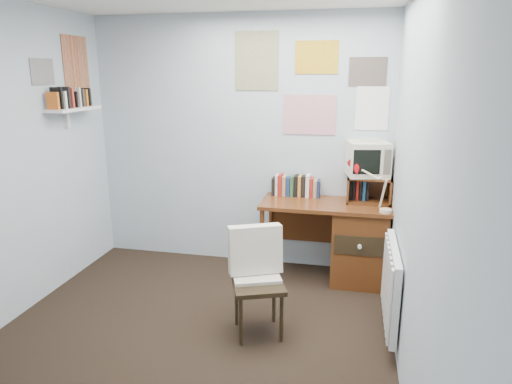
% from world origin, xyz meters
% --- Properties ---
extents(ground, '(3.50, 3.50, 0.00)m').
position_xyz_m(ground, '(0.00, 0.00, 0.00)').
color(ground, black).
rests_on(ground, ground).
extents(back_wall, '(3.00, 0.02, 2.50)m').
position_xyz_m(back_wall, '(0.00, 1.75, 1.25)').
color(back_wall, '#B1BCCB').
rests_on(back_wall, ground).
extents(right_wall, '(0.02, 3.50, 2.50)m').
position_xyz_m(right_wall, '(1.50, 0.00, 1.25)').
color(right_wall, '#B1BCCB').
rests_on(right_wall, ground).
extents(desk, '(1.20, 0.55, 0.76)m').
position_xyz_m(desk, '(1.17, 1.48, 0.41)').
color(desk, '#5F3015').
rests_on(desk, ground).
extents(desk_chair, '(0.52, 0.51, 0.80)m').
position_xyz_m(desk_chair, '(0.49, 0.38, 0.40)').
color(desk_chair, black).
rests_on(desk_chair, ground).
extents(desk_lamp, '(0.32, 0.29, 0.38)m').
position_xyz_m(desk_lamp, '(1.43, 1.28, 0.95)').
color(desk_lamp, red).
rests_on(desk_lamp, desk).
extents(tv_riser, '(0.40, 0.30, 0.25)m').
position_xyz_m(tv_riser, '(1.29, 1.59, 0.89)').
color(tv_riser, '#5F3015').
rests_on(tv_riser, desk).
extents(crt_tv, '(0.42, 0.40, 0.35)m').
position_xyz_m(crt_tv, '(1.26, 1.61, 1.18)').
color(crt_tv, beige).
rests_on(crt_tv, tv_riser).
extents(book_row, '(0.60, 0.14, 0.22)m').
position_xyz_m(book_row, '(0.66, 1.66, 0.87)').
color(book_row, '#5F3015').
rests_on(book_row, desk).
extents(radiator, '(0.09, 0.80, 0.60)m').
position_xyz_m(radiator, '(1.46, 0.55, 0.42)').
color(radiator, white).
rests_on(radiator, right_wall).
extents(wall_shelf, '(0.20, 0.62, 0.24)m').
position_xyz_m(wall_shelf, '(-1.40, 1.10, 1.62)').
color(wall_shelf, white).
rests_on(wall_shelf, left_wall).
extents(posters_back, '(1.20, 0.01, 0.90)m').
position_xyz_m(posters_back, '(0.70, 1.74, 1.85)').
color(posters_back, white).
rests_on(posters_back, back_wall).
extents(posters_left, '(0.01, 0.70, 0.60)m').
position_xyz_m(posters_left, '(-1.49, 1.10, 2.00)').
color(posters_left, white).
rests_on(posters_left, left_wall).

